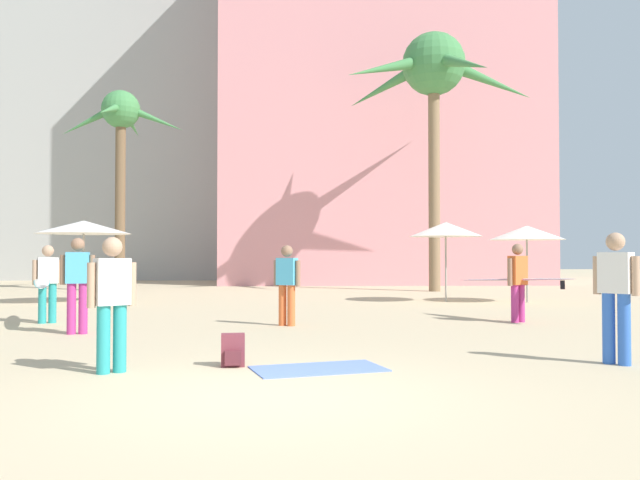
{
  "coord_description": "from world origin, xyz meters",
  "views": [
    {
      "loc": [
        0.24,
        -6.57,
        1.42
      ],
      "look_at": [
        0.76,
        7.66,
        1.77
      ],
      "focal_mm": 36.28,
      "sensor_mm": 36.0,
      "label": 1
    }
  ],
  "objects_px": {
    "person_far_left": "(516,279)",
    "person_near_right": "(287,282)",
    "palm_tree_left": "(433,77)",
    "cafe_umbrella_1": "(84,227)",
    "backpack": "(233,351)",
    "person_mid_center": "(616,292)",
    "person_far_right": "(112,298)",
    "cafe_umbrella_3": "(446,229)",
    "cafe_umbrella_0": "(527,233)",
    "palm_tree_far_left": "(121,130)",
    "person_mid_right": "(45,281)",
    "person_mid_left": "(78,281)",
    "beach_towel": "(318,369)"
  },
  "relations": [
    {
      "from": "person_far_right",
      "to": "cafe_umbrella_0",
      "type": "bearing_deg",
      "value": -73.81
    },
    {
      "from": "person_far_left",
      "to": "person_near_right",
      "type": "height_order",
      "value": "person_far_left"
    },
    {
      "from": "person_far_left",
      "to": "cafe_umbrella_3",
      "type": "bearing_deg",
      "value": -30.81
    },
    {
      "from": "palm_tree_far_left",
      "to": "palm_tree_left",
      "type": "distance_m",
      "value": 12.7
    },
    {
      "from": "person_far_right",
      "to": "cafe_umbrella_3",
      "type": "bearing_deg",
      "value": -65.0
    },
    {
      "from": "cafe_umbrella_1",
      "to": "backpack",
      "type": "height_order",
      "value": "cafe_umbrella_1"
    },
    {
      "from": "cafe_umbrella_3",
      "to": "person_far_left",
      "type": "height_order",
      "value": "cafe_umbrella_3"
    },
    {
      "from": "person_mid_right",
      "to": "person_far_left",
      "type": "height_order",
      "value": "person_far_left"
    },
    {
      "from": "person_mid_left",
      "to": "person_near_right",
      "type": "bearing_deg",
      "value": -84.02
    },
    {
      "from": "palm_tree_far_left",
      "to": "person_mid_right",
      "type": "height_order",
      "value": "palm_tree_far_left"
    },
    {
      "from": "palm_tree_left",
      "to": "person_far_right",
      "type": "bearing_deg",
      "value": -113.62
    },
    {
      "from": "person_far_right",
      "to": "person_near_right",
      "type": "bearing_deg",
      "value": -56.36
    },
    {
      "from": "cafe_umbrella_1",
      "to": "palm_tree_far_left",
      "type": "bearing_deg",
      "value": 95.78
    },
    {
      "from": "person_far_left",
      "to": "person_near_right",
      "type": "relative_size",
      "value": 1.73
    },
    {
      "from": "backpack",
      "to": "person_far_left",
      "type": "distance_m",
      "value": 7.77
    },
    {
      "from": "cafe_umbrella_3",
      "to": "backpack",
      "type": "height_order",
      "value": "cafe_umbrella_3"
    },
    {
      "from": "person_mid_right",
      "to": "person_mid_center",
      "type": "xyz_separation_m",
      "value": [
        9.44,
        -5.38,
        0.05
      ]
    },
    {
      "from": "palm_tree_left",
      "to": "person_mid_right",
      "type": "distance_m",
      "value": 17.79
    },
    {
      "from": "person_near_right",
      "to": "palm_tree_left",
      "type": "bearing_deg",
      "value": -177.53
    },
    {
      "from": "cafe_umbrella_3",
      "to": "person_near_right",
      "type": "distance_m",
      "value": 8.24
    },
    {
      "from": "palm_tree_far_left",
      "to": "person_mid_right",
      "type": "xyz_separation_m",
      "value": [
        1.78,
        -12.25,
        -5.55
      ]
    },
    {
      "from": "palm_tree_left",
      "to": "backpack",
      "type": "bearing_deg",
      "value": -110.05
    },
    {
      "from": "cafe_umbrella_1",
      "to": "person_mid_right",
      "type": "height_order",
      "value": "cafe_umbrella_1"
    },
    {
      "from": "palm_tree_left",
      "to": "beach_towel",
      "type": "height_order",
      "value": "palm_tree_left"
    },
    {
      "from": "cafe_umbrella_3",
      "to": "beach_towel",
      "type": "bearing_deg",
      "value": -110.41
    },
    {
      "from": "cafe_umbrella_1",
      "to": "person_mid_center",
      "type": "distance_m",
      "value": 15.51
    },
    {
      "from": "person_far_right",
      "to": "person_mid_right",
      "type": "bearing_deg",
      "value": -7.26
    },
    {
      "from": "palm_tree_far_left",
      "to": "cafe_umbrella_0",
      "type": "height_order",
      "value": "palm_tree_far_left"
    },
    {
      "from": "backpack",
      "to": "cafe_umbrella_0",
      "type": "bearing_deg",
      "value": 138.77
    },
    {
      "from": "palm_tree_far_left",
      "to": "cafe_umbrella_3",
      "type": "relative_size",
      "value": 3.27
    },
    {
      "from": "palm_tree_left",
      "to": "person_far_left",
      "type": "bearing_deg",
      "value": -93.66
    },
    {
      "from": "palm_tree_left",
      "to": "person_near_right",
      "type": "distance_m",
      "value": 15.73
    },
    {
      "from": "person_near_right",
      "to": "person_far_right",
      "type": "xyz_separation_m",
      "value": [
        -2.05,
        -5.19,
        0.01
      ]
    },
    {
      "from": "person_mid_center",
      "to": "person_far_right",
      "type": "height_order",
      "value": "person_mid_center"
    },
    {
      "from": "person_mid_center",
      "to": "cafe_umbrella_0",
      "type": "bearing_deg",
      "value": 35.03
    },
    {
      "from": "palm_tree_left",
      "to": "cafe_umbrella_1",
      "type": "xyz_separation_m",
      "value": [
        -11.87,
        -6.02,
        -6.34
      ]
    },
    {
      "from": "palm_tree_far_left",
      "to": "person_near_right",
      "type": "bearing_deg",
      "value": -61.93
    },
    {
      "from": "cafe_umbrella_0",
      "to": "person_mid_right",
      "type": "xyz_separation_m",
      "value": [
        -12.25,
        -5.67,
        -1.22
      ]
    },
    {
      "from": "cafe_umbrella_1",
      "to": "person_far_left",
      "type": "height_order",
      "value": "cafe_umbrella_1"
    },
    {
      "from": "cafe_umbrella_3",
      "to": "person_mid_left",
      "type": "xyz_separation_m",
      "value": [
        -8.57,
        -7.82,
        -1.27
      ]
    },
    {
      "from": "palm_tree_far_left",
      "to": "backpack",
      "type": "height_order",
      "value": "palm_tree_far_left"
    },
    {
      "from": "palm_tree_far_left",
      "to": "cafe_umbrella_3",
      "type": "bearing_deg",
      "value": -28.26
    },
    {
      "from": "backpack",
      "to": "person_near_right",
      "type": "distance_m",
      "value": 4.88
    },
    {
      "from": "person_near_right",
      "to": "person_mid_center",
      "type": "relative_size",
      "value": 0.95
    },
    {
      "from": "person_mid_left",
      "to": "person_mid_center",
      "type": "height_order",
      "value": "person_mid_left"
    },
    {
      "from": "palm_tree_left",
      "to": "person_far_left",
      "type": "distance_m",
      "value": 14.17
    },
    {
      "from": "person_near_right",
      "to": "person_mid_center",
      "type": "height_order",
      "value": "person_mid_center"
    },
    {
      "from": "beach_towel",
      "to": "person_mid_center",
      "type": "distance_m",
      "value": 4.03
    },
    {
      "from": "cafe_umbrella_1",
      "to": "person_mid_left",
      "type": "height_order",
      "value": "cafe_umbrella_1"
    },
    {
      "from": "person_mid_center",
      "to": "person_far_right",
      "type": "relative_size",
      "value": 1.05
    }
  ]
}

